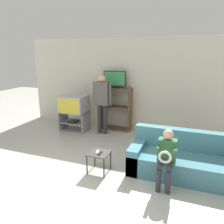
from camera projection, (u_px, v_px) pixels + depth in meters
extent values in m
plane|color=#B7B7AD|center=(62.00, 198.00, 3.38)|extent=(18.00, 18.00, 0.00)
cube|color=silver|center=(129.00, 85.00, 6.27)|extent=(6.40, 0.06, 2.60)
cube|color=#939399|center=(75.00, 130.00, 6.38)|extent=(0.78, 0.50, 0.02)
cube|color=#939399|center=(74.00, 122.00, 6.32)|extent=(0.75, 0.50, 0.02)
cube|color=#939399|center=(74.00, 112.00, 6.24)|extent=(0.78, 0.50, 0.02)
cube|color=#939399|center=(63.00, 120.00, 6.44)|extent=(0.03, 0.50, 0.55)
cube|color=#939399|center=(86.00, 122.00, 6.19)|extent=(0.03, 0.50, 0.55)
cube|color=black|center=(73.00, 121.00, 6.26)|extent=(0.24, 0.28, 0.05)
cube|color=#B2B2B7|center=(74.00, 104.00, 6.16)|extent=(0.72, 0.60, 0.47)
cube|color=yellow|center=(68.00, 106.00, 5.88)|extent=(0.64, 0.01, 0.39)
cube|color=brown|center=(100.00, 107.00, 6.49)|extent=(0.03, 0.37, 1.23)
cube|color=brown|center=(130.00, 110.00, 6.18)|extent=(0.03, 0.37, 1.23)
cube|color=brown|center=(115.00, 128.00, 6.49)|extent=(0.88, 0.37, 0.03)
cube|color=brown|center=(115.00, 107.00, 6.32)|extent=(0.88, 0.37, 0.03)
cube|color=brown|center=(115.00, 88.00, 6.18)|extent=(0.88, 0.37, 0.03)
cube|color=#9E7A4C|center=(109.00, 102.00, 6.29)|extent=(0.18, 0.04, 0.22)
cube|color=black|center=(115.00, 87.00, 6.18)|extent=(0.23, 0.20, 0.04)
cube|color=black|center=(115.00, 79.00, 6.12)|extent=(0.65, 0.04, 0.43)
cube|color=#3FA559|center=(114.00, 79.00, 6.10)|extent=(0.60, 0.01, 0.38)
cube|color=#38332D|center=(99.00, 153.00, 4.04)|extent=(0.39, 0.39, 0.02)
cylinder|color=black|center=(87.00, 165.00, 4.00)|extent=(0.02, 0.02, 0.37)
cylinder|color=black|center=(104.00, 168.00, 3.89)|extent=(0.02, 0.02, 0.37)
cylinder|color=black|center=(95.00, 157.00, 4.31)|extent=(0.02, 0.02, 0.37)
cylinder|color=black|center=(111.00, 160.00, 4.19)|extent=(0.02, 0.02, 0.37)
cube|color=#232328|center=(100.00, 153.00, 3.99)|extent=(0.04, 0.14, 0.02)
cube|color=silver|center=(97.00, 152.00, 4.05)|extent=(0.07, 0.15, 0.02)
cube|color=teal|center=(183.00, 165.00, 3.98)|extent=(1.95, 0.84, 0.38)
cube|color=teal|center=(186.00, 139.00, 4.17)|extent=(1.95, 0.20, 0.39)
cube|color=teal|center=(137.00, 155.00, 4.26)|extent=(0.22, 0.84, 0.50)
cylinder|color=#2D2D33|center=(100.00, 119.00, 6.05)|extent=(0.11, 0.11, 0.82)
cylinder|color=#2D2D33|center=(105.00, 119.00, 5.99)|extent=(0.11, 0.11, 0.82)
cube|color=#5B5651|center=(102.00, 93.00, 5.83)|extent=(0.38, 0.20, 0.62)
cylinder|color=#5B5651|center=(94.00, 92.00, 5.91)|extent=(0.08, 0.08, 0.59)
cylinder|color=#5B5651|center=(110.00, 93.00, 5.75)|extent=(0.08, 0.08, 0.59)
sphere|color=#DBAD89|center=(102.00, 78.00, 5.73)|extent=(0.20, 0.20, 0.20)
cylinder|color=#2D2D38|center=(158.00, 181.00, 3.50)|extent=(0.08, 0.08, 0.38)
cylinder|color=#2D2D38|center=(168.00, 183.00, 3.45)|extent=(0.08, 0.08, 0.38)
cylinder|color=#2D2D38|center=(161.00, 163.00, 3.57)|extent=(0.09, 0.30, 0.09)
cylinder|color=#2D2D38|center=(170.00, 165.00, 3.52)|extent=(0.09, 0.30, 0.09)
cube|color=#33663D|center=(167.00, 151.00, 3.64)|extent=(0.30, 0.17, 0.42)
cylinder|color=#33663D|center=(158.00, 148.00, 3.55)|extent=(0.06, 0.31, 0.14)
cylinder|color=#33663D|center=(175.00, 151.00, 3.46)|extent=(0.06, 0.31, 0.14)
sphere|color=#DBAD89|center=(168.00, 134.00, 3.56)|extent=(0.17, 0.17, 0.17)
torus|color=white|center=(165.00, 157.00, 3.38)|extent=(0.21, 0.04, 0.21)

